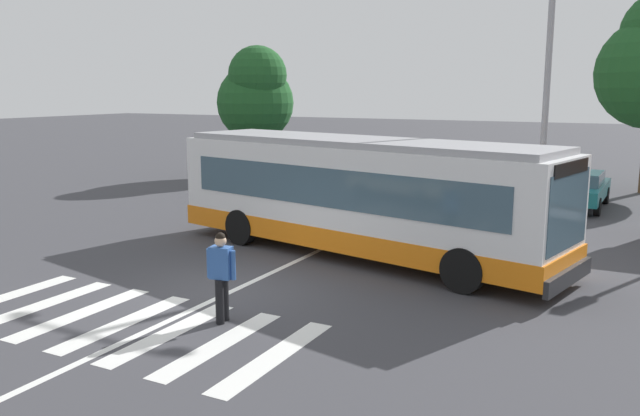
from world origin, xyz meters
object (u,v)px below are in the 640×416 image
at_px(pedestrian_crossing_street, 221,272).
at_px(parked_car_teal, 578,187).
at_px(city_transit_bus, 359,196).
at_px(twin_arm_street_lamp, 551,29).
at_px(parked_car_black, 272,167).
at_px(parked_car_blue, 325,170).
at_px(parked_car_charcoal, 379,174).
at_px(background_tree_left, 256,95).
at_px(parked_car_champagne, 507,182).
at_px(parked_car_red, 441,177).

distance_m(pedestrian_crossing_street, parked_car_teal, 16.44).
relative_size(city_transit_bus, twin_arm_street_lamp, 1.12).
bearing_deg(parked_car_black, parked_car_blue, 3.55).
distance_m(parked_car_blue, parked_car_charcoal, 2.67).
bearing_deg(twin_arm_street_lamp, background_tree_left, 158.41).
relative_size(parked_car_black, twin_arm_street_lamp, 0.46).
bearing_deg(parked_car_blue, parked_car_teal, -1.89).
bearing_deg(parked_car_blue, parked_car_champagne, -1.95).
xyz_separation_m(parked_car_blue, background_tree_left, (-4.51, 1.36, 3.27)).
distance_m(parked_car_teal, twin_arm_street_lamp, 6.70).
bearing_deg(parked_car_charcoal, parked_car_red, 3.43).
distance_m(parked_car_charcoal, background_tree_left, 8.04).
distance_m(parked_car_black, parked_car_red, 8.00).
height_order(city_transit_bus, twin_arm_street_lamp, twin_arm_street_lamp).
height_order(parked_car_blue, parked_car_champagne, same).
distance_m(parked_car_blue, background_tree_left, 5.74).
bearing_deg(parked_car_teal, parked_car_charcoal, 178.59).
height_order(parked_car_charcoal, twin_arm_street_lamp, twin_arm_street_lamp).
bearing_deg(parked_car_red, parked_car_blue, -179.95).
relative_size(parked_car_red, twin_arm_street_lamp, 0.46).
height_order(parked_car_teal, background_tree_left, background_tree_left).
distance_m(city_transit_bus, parked_car_champagne, 10.31).
distance_m(parked_car_red, parked_car_teal, 5.32).
distance_m(parked_car_red, twin_arm_street_lamp, 8.28).
bearing_deg(city_transit_bus, parked_car_champagne, 80.44).
height_order(city_transit_bus, background_tree_left, background_tree_left).
height_order(parked_car_champagne, twin_arm_street_lamp, twin_arm_street_lamp).
xyz_separation_m(pedestrian_crossing_street, parked_car_black, (-8.81, 16.00, -0.20)).
relative_size(parked_car_black, background_tree_left, 0.72).
xyz_separation_m(parked_car_red, background_tree_left, (-9.84, 1.35, 3.27)).
bearing_deg(pedestrian_crossing_street, parked_car_black, 118.85).
bearing_deg(city_transit_bus, parked_car_black, 131.35).
bearing_deg(parked_car_blue, parked_car_black, -176.45).
bearing_deg(parked_car_champagne, parked_car_teal, -1.68).
height_order(pedestrian_crossing_street, parked_car_teal, pedestrian_crossing_street).
bearing_deg(parked_car_teal, parked_car_red, 176.17).
distance_m(pedestrian_crossing_street, parked_car_charcoal, 16.38).
distance_m(pedestrian_crossing_street, parked_car_champagne, 16.00).
distance_m(parked_car_black, parked_car_champagne, 10.73).
xyz_separation_m(parked_car_blue, parked_car_champagne, (8.05, -0.27, 0.00)).
xyz_separation_m(parked_car_black, parked_car_teal, (13.31, -0.18, 0.00)).
relative_size(pedestrian_crossing_street, parked_car_red, 0.37).
relative_size(parked_car_black, parked_car_teal, 1.02).
height_order(pedestrian_crossing_street, twin_arm_street_lamp, twin_arm_street_lamp).
relative_size(parked_car_blue, twin_arm_street_lamp, 0.47).
bearing_deg(city_transit_bus, twin_arm_street_lamp, 59.42).
distance_m(twin_arm_street_lamp, background_tree_left, 15.66).
bearing_deg(parked_car_black, city_transit_bus, -48.65).
height_order(parked_car_black, parked_car_red, same).
height_order(parked_car_black, parked_car_charcoal, same).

